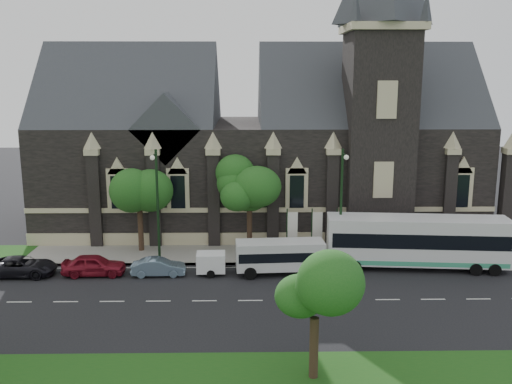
{
  "coord_description": "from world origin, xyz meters",
  "views": [
    {
      "loc": [
        2.8,
        -34.35,
        14.4
      ],
      "look_at": [
        3.47,
        6.0,
        5.99
      ],
      "focal_mm": 39.36,
      "sensor_mm": 36.0,
      "label": 1
    }
  ],
  "objects_px": {
    "tree_walk_right": "(252,182)",
    "street_lamp_near": "(342,200)",
    "tree_walk_left": "(142,184)",
    "tour_coach": "(417,241)",
    "banner_flag_left": "(291,228)",
    "sedan": "(159,267)",
    "car_far_red": "(94,265)",
    "tree_park_east": "(318,286)",
    "street_lamp_mid": "(157,201)",
    "banner_flag_right": "(340,228)",
    "car_far_black": "(21,266)",
    "banner_flag_center": "(315,228)",
    "shuttle_bus": "(280,255)",
    "box_trailer": "(211,262)"
  },
  "relations": [
    {
      "from": "tree_walk_right",
      "to": "street_lamp_near",
      "type": "relative_size",
      "value": 0.87
    },
    {
      "from": "tree_park_east",
      "to": "street_lamp_mid",
      "type": "bearing_deg",
      "value": 121.79
    },
    {
      "from": "banner_flag_left",
      "to": "tree_walk_right",
      "type": "bearing_deg",
      "value": 150.9
    },
    {
      "from": "street_lamp_near",
      "to": "banner_flag_right",
      "type": "xyz_separation_m",
      "value": [
        0.29,
        1.91,
        -2.73
      ]
    },
    {
      "from": "tree_park_east",
      "to": "sedan",
      "type": "distance_m",
      "value": 17.7
    },
    {
      "from": "tree_walk_left",
      "to": "banner_flag_center",
      "type": "height_order",
      "value": "tree_walk_left"
    },
    {
      "from": "street_lamp_near",
      "to": "car_far_red",
      "type": "xyz_separation_m",
      "value": [
        -18.44,
        -2.13,
        -4.33
      ]
    },
    {
      "from": "street_lamp_mid",
      "to": "box_trailer",
      "type": "relative_size",
      "value": 2.94
    },
    {
      "from": "tree_walk_left",
      "to": "box_trailer",
      "type": "xyz_separation_m",
      "value": [
        5.93,
        -5.7,
        -4.81
      ]
    },
    {
      "from": "tree_walk_right",
      "to": "banner_flag_right",
      "type": "relative_size",
      "value": 1.95
    },
    {
      "from": "tree_walk_left",
      "to": "banner_flag_left",
      "type": "distance_m",
      "value": 12.66
    },
    {
      "from": "car_far_black",
      "to": "banner_flag_left",
      "type": "bearing_deg",
      "value": -78.54
    },
    {
      "from": "tree_walk_right",
      "to": "tree_park_east",
      "type": "bearing_deg",
      "value": -81.58
    },
    {
      "from": "shuttle_bus",
      "to": "car_far_black",
      "type": "distance_m",
      "value": 19.01
    },
    {
      "from": "tree_park_east",
      "to": "box_trailer",
      "type": "xyz_separation_m",
      "value": [
        -6.05,
        14.33,
        -3.7
      ]
    },
    {
      "from": "box_trailer",
      "to": "banner_flag_center",
      "type": "bearing_deg",
      "value": 24.18
    },
    {
      "from": "tree_park_east",
      "to": "tree_walk_left",
      "type": "xyz_separation_m",
      "value": [
        -11.97,
        20.03,
        1.12
      ]
    },
    {
      "from": "box_trailer",
      "to": "car_far_red",
      "type": "distance_m",
      "value": 8.58
    },
    {
      "from": "street_lamp_near",
      "to": "tour_coach",
      "type": "xyz_separation_m",
      "value": [
        5.69,
        -0.89,
        -2.98
      ]
    },
    {
      "from": "shuttle_bus",
      "to": "car_far_red",
      "type": "distance_m",
      "value": 13.7
    },
    {
      "from": "banner_flag_center",
      "to": "tour_coach",
      "type": "distance_m",
      "value": 7.92
    },
    {
      "from": "banner_flag_right",
      "to": "box_trailer",
      "type": "relative_size",
      "value": 1.31
    },
    {
      "from": "banner_flag_right",
      "to": "car_far_black",
      "type": "xyz_separation_m",
      "value": [
        -24.04,
        -4.04,
        -1.68
      ]
    },
    {
      "from": "street_lamp_mid",
      "to": "banner_flag_left",
      "type": "xyz_separation_m",
      "value": [
        10.29,
        1.91,
        -2.73
      ]
    },
    {
      "from": "banner_flag_left",
      "to": "street_lamp_near",
      "type": "bearing_deg",
      "value": -27.18
    },
    {
      "from": "tree_walk_right",
      "to": "street_lamp_near",
      "type": "distance_m",
      "value": 7.72
    },
    {
      "from": "tour_coach",
      "to": "shuttle_bus",
      "type": "height_order",
      "value": "tour_coach"
    },
    {
      "from": "car_far_red",
      "to": "street_lamp_near",
      "type": "bearing_deg",
      "value": -85.26
    },
    {
      "from": "banner_flag_left",
      "to": "box_trailer",
      "type": "bearing_deg",
      "value": -147.0
    },
    {
      "from": "tree_walk_right",
      "to": "tree_walk_left",
      "type": "bearing_deg",
      "value": -179.94
    },
    {
      "from": "tree_park_east",
      "to": "car_far_red",
      "type": "bearing_deg",
      "value": 135.65
    },
    {
      "from": "tour_coach",
      "to": "box_trailer",
      "type": "height_order",
      "value": "tour_coach"
    },
    {
      "from": "banner_flag_left",
      "to": "banner_flag_center",
      "type": "height_order",
      "value": "same"
    },
    {
      "from": "banner_flag_right",
      "to": "street_lamp_near",
      "type": "bearing_deg",
      "value": -98.56
    },
    {
      "from": "tree_walk_left",
      "to": "street_lamp_near",
      "type": "bearing_deg",
      "value": -12.87
    },
    {
      "from": "street_lamp_near",
      "to": "banner_flag_left",
      "type": "relative_size",
      "value": 2.25
    },
    {
      "from": "tree_park_east",
      "to": "banner_flag_right",
      "type": "bearing_deg",
      "value": 77.35
    },
    {
      "from": "banner_flag_right",
      "to": "tree_park_east",
      "type": "bearing_deg",
      "value": -102.65
    },
    {
      "from": "tour_coach",
      "to": "sedan",
      "type": "distance_m",
      "value": 19.5
    },
    {
      "from": "banner_flag_center",
      "to": "shuttle_bus",
      "type": "bearing_deg",
      "value": -127.45
    },
    {
      "from": "tree_park_east",
      "to": "tree_walk_left",
      "type": "distance_m",
      "value": 23.36
    },
    {
      "from": "tree_walk_left",
      "to": "tour_coach",
      "type": "relative_size",
      "value": 0.56
    },
    {
      "from": "tree_park_east",
      "to": "banner_flag_left",
      "type": "relative_size",
      "value": 1.57
    },
    {
      "from": "tree_walk_left",
      "to": "banner_flag_center",
      "type": "distance_m",
      "value": 14.58
    },
    {
      "from": "street_lamp_near",
      "to": "tree_walk_right",
      "type": "bearing_deg",
      "value": 151.94
    },
    {
      "from": "tour_coach",
      "to": "car_far_red",
      "type": "bearing_deg",
      "value": -171.92
    },
    {
      "from": "banner_flag_left",
      "to": "sedan",
      "type": "bearing_deg",
      "value": -157.27
    },
    {
      "from": "street_lamp_mid",
      "to": "banner_flag_left",
      "type": "relative_size",
      "value": 2.25
    },
    {
      "from": "car_far_black",
      "to": "tree_park_east",
      "type": "bearing_deg",
      "value": -125.56
    },
    {
      "from": "box_trailer",
      "to": "banner_flag_left",
      "type": "bearing_deg",
      "value": 31.07
    }
  ]
}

